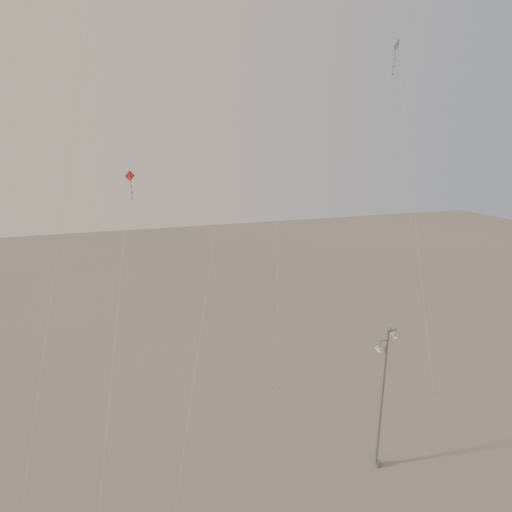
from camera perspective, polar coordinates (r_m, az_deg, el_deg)
name	(u,v)px	position (r m, az deg, el deg)	size (l,w,h in m)	color
ground	(327,489)	(29.01, 8.14, -24.83)	(160.00, 160.00, 0.00)	gray
street_lamp	(382,394)	(28.73, 14.25, -15.06)	(1.60, 0.71, 8.24)	gray
kite_1	(241,51)	(31.52, -1.70, 22.41)	(8.51, 11.71, 29.56)	#322E29
kite_3	(122,267)	(25.80, -15.08, -1.19)	(3.87, 11.34, 16.17)	maroon
kite_4	(405,131)	(33.34, 16.70, 13.50)	(4.51, 1.43, 23.64)	#322E29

